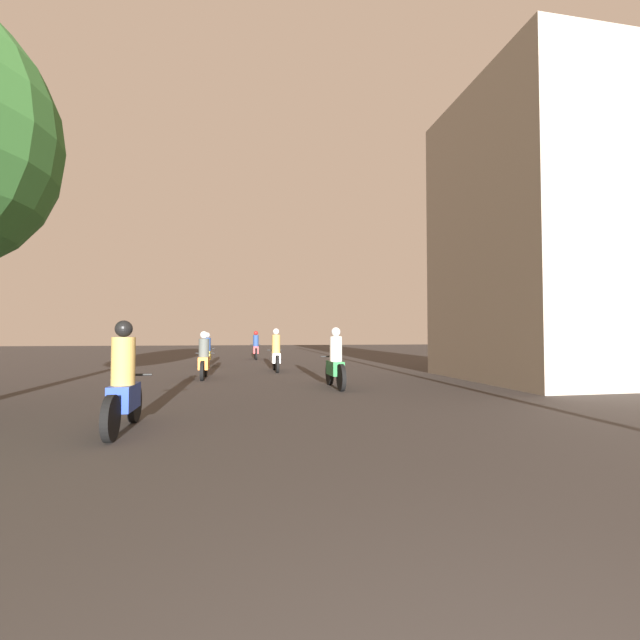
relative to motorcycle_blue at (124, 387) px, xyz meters
The scene contains 7 objects.
motorcycle_blue is the anchor object (origin of this frame).
motorcycle_green 5.99m from the motorcycle_blue, 46.70° to the left, with size 0.60×2.04×1.58m.
motorcycle_orange 7.49m from the motorcycle_blue, 85.87° to the left, with size 0.60×1.90×1.51m.
motorcycle_white 10.21m from the motorcycle_blue, 72.81° to the left, with size 0.60×1.99×1.64m.
motorcycle_yellow 12.95m from the motorcycle_blue, 88.88° to the left, with size 0.60×1.88×1.51m.
motorcycle_red 18.48m from the motorcycle_blue, 81.93° to the left, with size 0.60×1.95×1.63m.
building_right_near 12.59m from the motorcycle_blue, 24.97° to the left, with size 4.86×6.08×8.97m.
Camera 1 is at (-0.76, -0.22, 1.38)m, focal length 24.00 mm.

